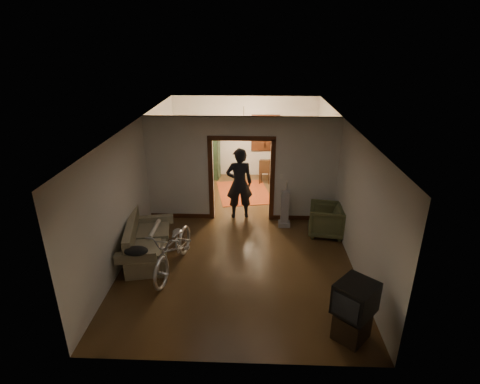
# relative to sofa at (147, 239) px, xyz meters

# --- Properties ---
(floor) EXTENTS (5.00, 8.50, 0.01)m
(floor) POSITION_rel_sofa_xyz_m (2.05, 1.28, -0.42)
(floor) COLOR #352211
(floor) RESTS_ON ground
(ceiling) EXTENTS (5.00, 8.50, 0.01)m
(ceiling) POSITION_rel_sofa_xyz_m (2.05, 1.28, 2.38)
(ceiling) COLOR white
(ceiling) RESTS_ON floor
(wall_back) EXTENTS (5.00, 0.02, 2.80)m
(wall_back) POSITION_rel_sofa_xyz_m (2.05, 5.53, 0.98)
(wall_back) COLOR beige
(wall_back) RESTS_ON floor
(wall_left) EXTENTS (0.02, 8.50, 2.80)m
(wall_left) POSITION_rel_sofa_xyz_m (-0.45, 1.28, 0.98)
(wall_left) COLOR beige
(wall_left) RESTS_ON floor
(wall_right) EXTENTS (0.02, 8.50, 2.80)m
(wall_right) POSITION_rel_sofa_xyz_m (4.55, 1.28, 0.98)
(wall_right) COLOR beige
(wall_right) RESTS_ON floor
(partition_wall) EXTENTS (5.00, 0.14, 2.80)m
(partition_wall) POSITION_rel_sofa_xyz_m (2.05, 2.03, 0.98)
(partition_wall) COLOR beige
(partition_wall) RESTS_ON floor
(door_casing) EXTENTS (1.74, 0.20, 2.32)m
(door_casing) POSITION_rel_sofa_xyz_m (2.05, 2.03, 0.68)
(door_casing) COLOR #35180C
(door_casing) RESTS_ON floor
(far_window) EXTENTS (0.98, 0.06, 1.28)m
(far_window) POSITION_rel_sofa_xyz_m (2.75, 5.49, 1.13)
(far_window) COLOR black
(far_window) RESTS_ON wall_back
(chandelier) EXTENTS (0.24, 0.24, 0.24)m
(chandelier) POSITION_rel_sofa_xyz_m (2.05, 3.78, 1.93)
(chandelier) COLOR #FFE0A5
(chandelier) RESTS_ON ceiling
(light_switch) EXTENTS (0.08, 0.01, 0.12)m
(light_switch) POSITION_rel_sofa_xyz_m (3.10, 1.96, 0.83)
(light_switch) COLOR silver
(light_switch) RESTS_ON partition_wall
(sofa) EXTENTS (1.17, 1.97, 0.85)m
(sofa) POSITION_rel_sofa_xyz_m (0.00, 0.00, 0.00)
(sofa) COLOR #676245
(sofa) RESTS_ON floor
(rolled_paper) EXTENTS (0.10, 0.82, 0.10)m
(rolled_paper) POSITION_rel_sofa_xyz_m (0.10, 0.30, 0.11)
(rolled_paper) COLOR beige
(rolled_paper) RESTS_ON sofa
(jacket) EXTENTS (0.48, 0.36, 0.14)m
(jacket) POSITION_rel_sofa_xyz_m (0.05, -0.91, 0.26)
(jacket) COLOR black
(jacket) RESTS_ON sofa
(bicycle) EXTENTS (1.02, 2.09, 1.05)m
(bicycle) POSITION_rel_sofa_xyz_m (0.72, -0.51, 0.10)
(bicycle) COLOR silver
(bicycle) RESTS_ON floor
(armchair) EXTENTS (0.99, 0.97, 0.79)m
(armchair) POSITION_rel_sofa_xyz_m (4.20, 1.19, -0.03)
(armchair) COLOR #4A4F2C
(armchair) RESTS_ON floor
(tv_stand) EXTENTS (0.69, 0.69, 0.46)m
(tv_stand) POSITION_rel_sofa_xyz_m (4.02, -2.36, -0.19)
(tv_stand) COLOR black
(tv_stand) RESTS_ON floor
(crt_tv) EXTENTS (0.82, 0.83, 0.53)m
(crt_tv) POSITION_rel_sofa_xyz_m (4.02, -2.36, 0.37)
(crt_tv) COLOR black
(crt_tv) RESTS_ON tv_stand
(vacuum) EXTENTS (0.35, 0.31, 1.00)m
(vacuum) POSITION_rel_sofa_xyz_m (3.19, 1.58, 0.07)
(vacuum) COLOR gray
(vacuum) RESTS_ON floor
(person) EXTENTS (0.78, 0.58, 1.97)m
(person) POSITION_rel_sofa_xyz_m (1.99, 2.10, 0.56)
(person) COLOR black
(person) RESTS_ON floor
(oriental_rug) EXTENTS (1.92, 2.31, 0.02)m
(oriental_rug) POSITION_rel_sofa_xyz_m (2.06, 3.83, -0.42)
(oriental_rug) COLOR maroon
(oriental_rug) RESTS_ON floor
(locker) EXTENTS (0.88, 0.57, 1.63)m
(locker) POSITION_rel_sofa_xyz_m (0.75, 5.14, 0.39)
(locker) COLOR #1F3520
(locker) RESTS_ON floor
(globe) EXTENTS (0.29, 0.29, 0.29)m
(globe) POSITION_rel_sofa_xyz_m (0.75, 5.14, 1.52)
(globe) COLOR #1E5972
(globe) RESTS_ON locker
(desk) EXTENTS (0.95, 0.55, 0.69)m
(desk) POSITION_rel_sofa_xyz_m (3.05, 4.91, -0.08)
(desk) COLOR black
(desk) RESTS_ON floor
(desk_chair) EXTENTS (0.46, 0.46, 0.84)m
(desk_chair) POSITION_rel_sofa_xyz_m (2.73, 4.76, -0.01)
(desk_chair) COLOR black
(desk_chair) RESTS_ON floor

